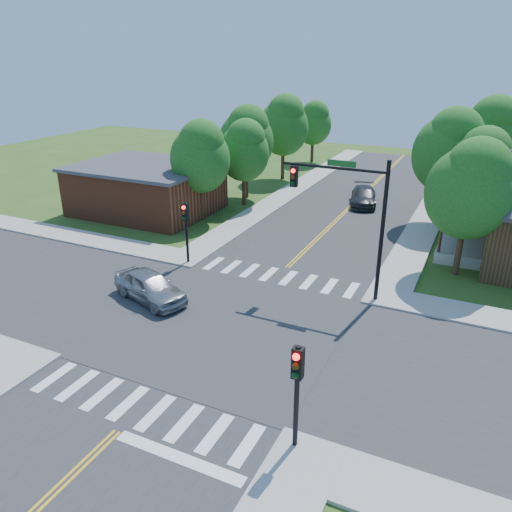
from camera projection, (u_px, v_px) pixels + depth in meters
The scene contains 25 objects.
ground at pixel (226, 328), 22.91m from camera, with size 100.00×100.00×0.00m, color #315119.
road_ns at pixel (225, 327), 22.90m from camera, with size 10.00×90.00×0.04m, color #2D2D30.
road_ew at pixel (225, 327), 22.90m from camera, with size 90.00×10.00×0.04m, color #2D2D30.
intersection_patch at pixel (226, 328), 22.91m from camera, with size 10.20×10.20×0.06m, color #2D2D30.
sidewalk_nw at pixel (152, 199), 42.37m from camera, with size 40.00×40.00×0.14m.
crosswalk_north at pixel (278, 276), 28.07m from camera, with size 8.85×2.00×0.01m.
crosswalk_south at pixel (142, 408), 17.72m from camera, with size 8.85×2.00×0.01m.
centerline at pixel (225, 327), 22.89m from camera, with size 0.30×90.00×0.01m.
stop_bar at pixel (179, 458), 15.58m from camera, with size 4.60×0.45×0.09m, color white.
signal_mast_ne at pixel (349, 205), 24.17m from camera, with size 5.30×0.42×7.20m.
signal_pole_se at pixel (297, 379), 14.98m from camera, with size 0.34×0.42×3.80m.
signal_pole_nw at pixel (186, 221), 28.77m from camera, with size 0.34×0.42×3.80m.
building_nw at pixel (147, 188), 38.85m from camera, with size 10.40×8.40×3.73m.
tree_e_a at pixel (471, 187), 26.40m from camera, with size 4.59×4.36×7.80m.
tree_e_b at pixel (479, 165), 32.42m from camera, with size 4.39×4.17×7.47m.
tree_e_c at pixel (490, 134), 38.82m from camera, with size 5.16×4.91×8.78m.
tree_e_d at pixel (486, 134), 46.98m from camera, with size 4.04×3.83×6.86m.
tree_w_a at pixel (200, 155), 35.65m from camera, with size 4.38×4.16×7.45m.
tree_w_b at pixel (247, 137), 41.18m from camera, with size 4.62×4.39×7.85m.
tree_w_c at pixel (284, 124), 47.33m from camera, with size 4.80×4.56×8.16m.
tree_w_d at pixel (314, 122), 55.15m from camera, with size 4.03×3.82×6.84m.
tree_house at pixel (450, 149), 34.35m from camera, with size 4.96×4.71×8.42m.
tree_bldg at pixel (244, 149), 39.42m from camera, with size 4.12×3.91×7.00m.
car_silver at pixel (150, 287), 25.14m from camera, with size 4.83×3.14×1.53m, color #9EA0A5.
car_dgrey at pixel (364, 197), 40.83m from camera, with size 3.10×5.20×1.41m, color #2B2D30.
Camera 1 is at (9.83, -17.37, 11.81)m, focal length 35.00 mm.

